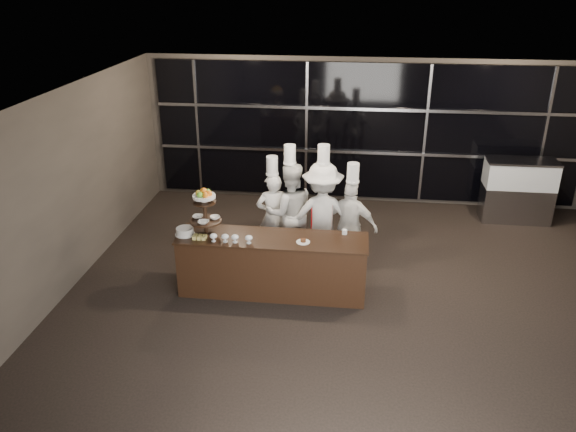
# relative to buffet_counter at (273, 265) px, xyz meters

# --- Properties ---
(room) EXTENTS (10.00, 10.00, 10.00)m
(room) POSITION_rel_buffet_counter_xyz_m (1.36, -1.07, 1.03)
(room) COLOR black
(room) RESTS_ON ground
(window_wall) EXTENTS (8.60, 0.10, 2.80)m
(window_wall) POSITION_rel_buffet_counter_xyz_m (1.36, 3.87, 1.04)
(window_wall) COLOR black
(window_wall) RESTS_ON ground
(buffet_counter) EXTENTS (2.84, 0.74, 0.92)m
(buffet_counter) POSITION_rel_buffet_counter_xyz_m (0.00, 0.00, 0.00)
(buffet_counter) COLOR black
(buffet_counter) RESTS_ON ground
(display_stand) EXTENTS (0.48, 0.48, 0.74)m
(display_stand) POSITION_rel_buffet_counter_xyz_m (-1.00, -0.00, 0.87)
(display_stand) COLOR black
(display_stand) RESTS_ON buffet_counter
(compotes) EXTENTS (0.63, 0.11, 0.12)m
(compotes) POSITION_rel_buffet_counter_xyz_m (-0.58, -0.22, 0.54)
(compotes) COLOR silver
(compotes) RESTS_ON buffet_counter
(layer_cake) EXTENTS (0.30, 0.30, 0.11)m
(layer_cake) POSITION_rel_buffet_counter_xyz_m (-1.31, -0.05, 0.51)
(layer_cake) COLOR white
(layer_cake) RESTS_ON buffet_counter
(pastry_squares) EXTENTS (0.19, 0.12, 0.05)m
(pastry_squares) POSITION_rel_buffet_counter_xyz_m (-1.06, -0.17, 0.48)
(pastry_squares) COLOR #D5C468
(pastry_squares) RESTS_ON buffet_counter
(small_plate) EXTENTS (0.20, 0.20, 0.05)m
(small_plate) POSITION_rel_buffet_counter_xyz_m (0.47, -0.10, 0.47)
(small_plate) COLOR white
(small_plate) RESTS_ON buffet_counter
(chef_cup) EXTENTS (0.08, 0.08, 0.07)m
(chef_cup) POSITION_rel_buffet_counter_xyz_m (1.06, 0.25, 0.49)
(chef_cup) COLOR white
(chef_cup) RESTS_ON buffet_counter
(display_case) EXTENTS (1.32, 0.58, 1.24)m
(display_case) POSITION_rel_buffet_counter_xyz_m (4.35, 3.23, 0.22)
(display_case) COLOR #A5A5AA
(display_case) RESTS_ON ground
(chef_a) EXTENTS (0.63, 0.51, 1.82)m
(chef_a) POSITION_rel_buffet_counter_xyz_m (-0.15, 1.11, 0.33)
(chef_a) COLOR white
(chef_a) RESTS_ON ground
(chef_b) EXTENTS (0.99, 0.86, 2.03)m
(chef_b) POSITION_rel_buffet_counter_xyz_m (0.14, 1.07, 0.41)
(chef_b) COLOR silver
(chef_b) RESTS_ON ground
(chef_c) EXTENTS (1.22, 0.78, 2.08)m
(chef_c) POSITION_rel_buffet_counter_xyz_m (0.68, 0.97, 0.44)
(chef_c) COLOR silver
(chef_c) RESTS_ON ground
(chef_d) EXTENTS (0.96, 0.60, 1.83)m
(chef_d) POSITION_rel_buffet_counter_xyz_m (1.15, 0.89, 0.32)
(chef_d) COLOR white
(chef_d) RESTS_ON ground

